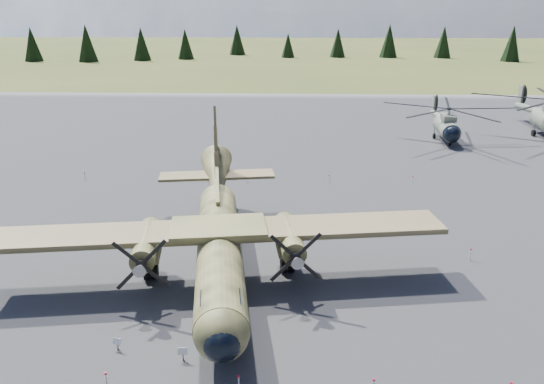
{
  "coord_description": "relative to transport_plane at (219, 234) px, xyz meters",
  "views": [
    {
      "loc": [
        4.18,
        -32.89,
        16.46
      ],
      "look_at": [
        2.94,
        2.0,
        4.03
      ],
      "focal_mm": 35.0,
      "sensor_mm": 36.0,
      "label": 1
    }
  ],
  "objects": [
    {
      "name": "ground",
      "position": [
        0.3,
        2.22,
        -2.66
      ],
      "size": [
        500.0,
        500.0,
        0.0
      ],
      "primitive_type": "plane",
      "color": "brown",
      "rests_on": "ground"
    },
    {
      "name": "apron",
      "position": [
        0.3,
        12.22,
        -2.66
      ],
      "size": [
        120.0,
        120.0,
        0.04
      ],
      "primitive_type": "cube",
      "color": "slate",
      "rests_on": "ground"
    },
    {
      "name": "transport_plane",
      "position": [
        0.0,
        0.0,
        0.0
      ],
      "size": [
        28.12,
        25.36,
        9.25
      ],
      "rotation": [
        0.0,
        0.0,
        0.14
      ],
      "color": "#414223",
      "rests_on": "ground"
    },
    {
      "name": "helicopter_near",
      "position": [
        24.16,
        35.73,
        0.4
      ],
      "size": [
        18.21,
        20.58,
        4.31
      ],
      "rotation": [
        0.0,
        0.0,
        -0.08
      ],
      "color": "gray",
      "rests_on": "ground"
    },
    {
      "name": "info_placard_left",
      "position": [
        -4.09,
        -8.47,
        -2.22
      ],
      "size": [
        0.44,
        0.27,
        0.65
      ],
      "rotation": [
        0.0,
        0.0,
        -0.23
      ],
      "color": "gray",
      "rests_on": "ground"
    },
    {
      "name": "info_placard_right",
      "position": [
        -0.63,
        -9.2,
        -2.19
      ],
      "size": [
        0.46,
        0.22,
        0.71
      ],
      "rotation": [
        0.0,
        0.0,
        0.07
      ],
      "color": "gray",
      "rests_on": "ground"
    },
    {
      "name": "barrier_fence",
      "position": [
        -0.16,
        2.15,
        -2.15
      ],
      "size": [
        33.12,
        29.62,
        0.85
      ],
      "color": "white",
      "rests_on": "ground"
    },
    {
      "name": "treeline",
      "position": [
        -1.99,
        9.97,
        2.11
      ],
      "size": [
        306.93,
        308.51,
        10.97
      ],
      "color": "black",
      "rests_on": "ground"
    }
  ]
}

